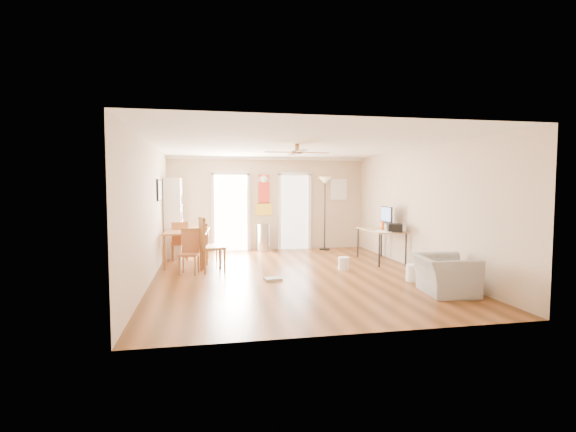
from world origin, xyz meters
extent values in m
plane|color=brown|center=(0.00, 0.00, 0.00)|extent=(7.00, 7.00, 0.00)
cube|color=red|center=(-0.13, 3.48, 1.55)|extent=(0.46, 0.03, 1.10)
cube|color=white|center=(2.05, 3.47, 1.70)|extent=(0.50, 0.04, 0.60)
cube|color=black|center=(-2.73, 1.40, 1.70)|extent=(0.04, 0.66, 0.48)
cylinder|color=#BBBBBD|center=(-0.17, 3.23, 0.37)|extent=(0.36, 0.36, 0.75)
cube|color=white|center=(2.20, 0.63, 0.77)|extent=(0.22, 0.46, 0.02)
cube|color=black|center=(2.45, 0.59, 0.85)|extent=(0.41, 0.44, 0.18)
cylinder|color=#FC5716|center=(2.30, 0.92, 0.87)|extent=(0.09, 0.09, 0.21)
cylinder|color=silver|center=(1.16, 0.32, 0.14)|extent=(0.26, 0.26, 0.27)
cylinder|color=white|center=(2.10, -0.97, 0.15)|extent=(0.30, 0.30, 0.31)
cube|color=#A2A29D|center=(-0.49, -0.40, 0.02)|extent=(0.35, 0.29, 0.04)
imported|color=gray|center=(2.15, -1.96, 0.32)|extent=(0.97, 1.08, 0.63)
camera|label=1|loc=(-1.73, -8.24, 1.78)|focal=26.35mm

